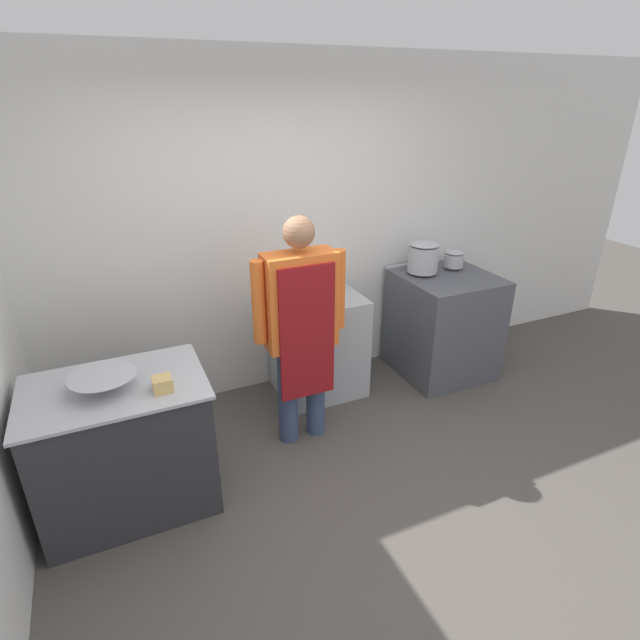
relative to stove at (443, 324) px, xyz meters
name	(u,v)px	position (x,y,z in m)	size (l,w,h in m)	color
ground_plane	(378,521)	(-1.45, -1.37, -0.47)	(14.00, 14.00, 0.00)	#4C4742
wall_back	(271,234)	(-1.45, 0.47, 0.88)	(8.00, 0.05, 2.70)	white
prep_counter	(125,446)	(-2.78, -0.58, -0.04)	(1.02, 0.70, 0.86)	#2D2D33
stove	(443,324)	(0.00, 0.00, 0.00)	(0.79, 0.79, 0.95)	#4C4F56
fridge_unit	(319,346)	(-1.18, 0.14, -0.03)	(0.70, 0.57, 0.87)	#A8ADB2
person_cook	(301,321)	(-1.55, -0.40, 0.49)	(0.67, 0.24, 1.68)	#38476B
mixing_bowl	(104,382)	(-2.83, -0.61, 0.44)	(0.37, 0.37, 0.10)	#B2B5BC
plastic_tub	(162,384)	(-2.53, -0.75, 0.43)	(0.11, 0.11, 0.08)	#D8B266
stock_pot	(423,257)	(-0.18, 0.14, 0.62)	(0.26, 0.26, 0.27)	#B2B5BC
sauce_pot	(454,259)	(0.16, 0.14, 0.56)	(0.17, 0.17, 0.15)	#B2B5BC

